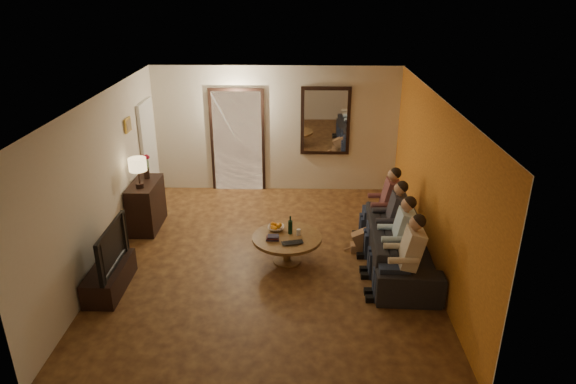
{
  "coord_description": "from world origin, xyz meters",
  "views": [
    {
      "loc": [
        0.46,
        -7.18,
        4.18
      ],
      "look_at": [
        0.3,
        0.3,
        1.05
      ],
      "focal_mm": 32.0,
      "sensor_mm": 36.0,
      "label": 1
    }
  ],
  "objects_px": {
    "table_lamp": "(138,173)",
    "tv": "(105,247)",
    "sofa": "(400,246)",
    "person_b": "(398,240)",
    "dresser": "(146,205)",
    "coffee_table": "(287,249)",
    "laptop": "(293,244)",
    "person_a": "(406,261)",
    "person_d": "(386,207)",
    "bowl": "(276,228)",
    "dog": "(366,236)",
    "wine_bottle": "(290,225)",
    "tv_stand": "(110,278)",
    "person_c": "(391,222)"
  },
  "relations": [
    {
      "from": "person_c",
      "to": "person_d",
      "type": "bearing_deg",
      "value": 90.0
    },
    {
      "from": "table_lamp",
      "to": "person_d",
      "type": "xyz_separation_m",
      "value": [
        4.19,
        -0.14,
        -0.53
      ]
    },
    {
      "from": "person_d",
      "to": "wine_bottle",
      "type": "distance_m",
      "value": 1.76
    },
    {
      "from": "dresser",
      "to": "person_a",
      "type": "relative_size",
      "value": 0.81
    },
    {
      "from": "tv_stand",
      "to": "sofa",
      "type": "xyz_separation_m",
      "value": [
        4.29,
        0.76,
        0.16
      ]
    },
    {
      "from": "person_a",
      "to": "coffee_table",
      "type": "height_order",
      "value": "person_a"
    },
    {
      "from": "dresser",
      "to": "coffee_table",
      "type": "bearing_deg",
      "value": -24.95
    },
    {
      "from": "person_c",
      "to": "bowl",
      "type": "relative_size",
      "value": 4.63
    },
    {
      "from": "person_d",
      "to": "bowl",
      "type": "distance_m",
      "value": 1.93
    },
    {
      "from": "coffee_table",
      "to": "wine_bottle",
      "type": "distance_m",
      "value": 0.4
    },
    {
      "from": "tv_stand",
      "to": "wine_bottle",
      "type": "xyz_separation_m",
      "value": [
        2.59,
        0.93,
        0.42
      ]
    },
    {
      "from": "sofa",
      "to": "person_b",
      "type": "xyz_separation_m",
      "value": [
        -0.1,
        -0.3,
        0.25
      ]
    },
    {
      "from": "table_lamp",
      "to": "person_a",
      "type": "bearing_deg",
      "value": -24.78
    },
    {
      "from": "sofa",
      "to": "bowl",
      "type": "relative_size",
      "value": 9.18
    },
    {
      "from": "dog",
      "to": "wine_bottle",
      "type": "height_order",
      "value": "wine_bottle"
    },
    {
      "from": "person_b",
      "to": "dog",
      "type": "relative_size",
      "value": 2.14
    },
    {
      "from": "sofa",
      "to": "person_b",
      "type": "height_order",
      "value": "person_b"
    },
    {
      "from": "tv_stand",
      "to": "coffee_table",
      "type": "distance_m",
      "value": 2.67
    },
    {
      "from": "tv_stand",
      "to": "sofa",
      "type": "relative_size",
      "value": 0.47
    },
    {
      "from": "table_lamp",
      "to": "person_a",
      "type": "distance_m",
      "value": 4.65
    },
    {
      "from": "laptop",
      "to": "person_a",
      "type": "bearing_deg",
      "value": -37.99
    },
    {
      "from": "table_lamp",
      "to": "person_c",
      "type": "distance_m",
      "value": 4.29
    },
    {
      "from": "dresser",
      "to": "dog",
      "type": "distance_m",
      "value": 3.92
    },
    {
      "from": "dresser",
      "to": "person_b",
      "type": "height_order",
      "value": "person_b"
    },
    {
      "from": "person_d",
      "to": "coffee_table",
      "type": "distance_m",
      "value": 1.88
    },
    {
      "from": "person_a",
      "to": "person_d",
      "type": "distance_m",
      "value": 1.8
    },
    {
      "from": "coffee_table",
      "to": "bowl",
      "type": "relative_size",
      "value": 4.21
    },
    {
      "from": "dresser",
      "to": "person_d",
      "type": "height_order",
      "value": "person_d"
    },
    {
      "from": "coffee_table",
      "to": "dresser",
      "type": "bearing_deg",
      "value": 155.05
    },
    {
      "from": "sofa",
      "to": "person_d",
      "type": "distance_m",
      "value": 0.94
    },
    {
      "from": "person_c",
      "to": "coffee_table",
      "type": "xyz_separation_m",
      "value": [
        -1.65,
        -0.23,
        -0.38
      ]
    },
    {
      "from": "table_lamp",
      "to": "bowl",
      "type": "bearing_deg",
      "value": -17.46
    },
    {
      "from": "dresser",
      "to": "person_a",
      "type": "distance_m",
      "value": 4.72
    },
    {
      "from": "person_b",
      "to": "dog",
      "type": "xyz_separation_m",
      "value": [
        -0.36,
        0.73,
        -0.32
      ]
    },
    {
      "from": "sofa",
      "to": "coffee_table",
      "type": "height_order",
      "value": "sofa"
    },
    {
      "from": "dresser",
      "to": "laptop",
      "type": "height_order",
      "value": "dresser"
    },
    {
      "from": "sofa",
      "to": "dresser",
      "type": "bearing_deg",
      "value": 75.98
    },
    {
      "from": "tv",
      "to": "person_a",
      "type": "xyz_separation_m",
      "value": [
        4.19,
        -0.14,
        -0.09
      ]
    },
    {
      "from": "tv",
      "to": "sofa",
      "type": "distance_m",
      "value": 4.37
    },
    {
      "from": "wine_bottle",
      "to": "dresser",
      "type": "bearing_deg",
      "value": 157.33
    },
    {
      "from": "dog",
      "to": "sofa",
      "type": "bearing_deg",
      "value": -43.47
    },
    {
      "from": "coffee_table",
      "to": "wine_bottle",
      "type": "height_order",
      "value": "wine_bottle"
    },
    {
      "from": "tv",
      "to": "laptop",
      "type": "xyz_separation_m",
      "value": [
        2.64,
        0.55,
        -0.23
      ]
    },
    {
      "from": "person_d",
      "to": "laptop",
      "type": "height_order",
      "value": "person_d"
    },
    {
      "from": "bowl",
      "to": "tv_stand",
      "type": "bearing_deg",
      "value": -156.03
    },
    {
      "from": "person_b",
      "to": "bowl",
      "type": "relative_size",
      "value": 4.63
    },
    {
      "from": "dog",
      "to": "wine_bottle",
      "type": "distance_m",
      "value": 1.31
    },
    {
      "from": "person_a",
      "to": "person_c",
      "type": "xyz_separation_m",
      "value": [
        0.0,
        1.2,
        0.0
      ]
    },
    {
      "from": "table_lamp",
      "to": "tv",
      "type": "xyz_separation_m",
      "value": [
        0.0,
        -1.79,
        -0.44
      ]
    },
    {
      "from": "table_lamp",
      "to": "sofa",
      "type": "height_order",
      "value": "table_lamp"
    }
  ]
}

